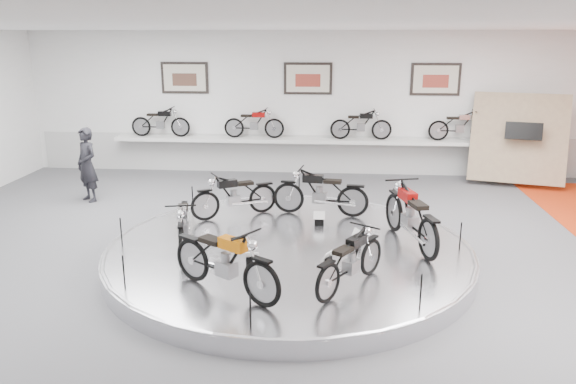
# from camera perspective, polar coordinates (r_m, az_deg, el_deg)

# --- Properties ---
(floor) EXTENTS (16.00, 16.00, 0.00)m
(floor) POSITION_cam_1_polar(r_m,az_deg,el_deg) (9.76, -0.04, -7.73)
(floor) COLOR #515153
(floor) RESTS_ON ground
(ceiling) EXTENTS (16.00, 16.00, 0.00)m
(ceiling) POSITION_cam_1_polar(r_m,az_deg,el_deg) (8.96, -0.05, 16.47)
(ceiling) COLOR white
(ceiling) RESTS_ON wall_back
(wall_back) EXTENTS (16.00, 0.00, 16.00)m
(wall_back) POSITION_cam_1_polar(r_m,az_deg,el_deg) (16.05, 2.02, 8.97)
(wall_back) COLOR white
(wall_back) RESTS_ON floor
(dado_band) EXTENTS (15.68, 0.04, 1.10)m
(dado_band) POSITION_cam_1_polar(r_m,az_deg,el_deg) (16.27, 1.97, 3.88)
(dado_band) COLOR #BCBCBA
(dado_band) RESTS_ON floor
(display_platform) EXTENTS (6.40, 6.40, 0.30)m
(display_platform) POSITION_cam_1_polar(r_m,az_deg,el_deg) (9.98, 0.10, -6.25)
(display_platform) COLOR silver
(display_platform) RESTS_ON floor
(platform_rim) EXTENTS (6.40, 6.40, 0.10)m
(platform_rim) POSITION_cam_1_polar(r_m,az_deg,el_deg) (9.93, 0.10, -5.61)
(platform_rim) COLOR #B2B2BA
(platform_rim) RESTS_ON display_platform
(shelf) EXTENTS (11.00, 0.55, 0.10)m
(shelf) POSITION_cam_1_polar(r_m,az_deg,el_deg) (15.90, 1.94, 5.26)
(shelf) COLOR silver
(shelf) RESTS_ON wall_back
(poster_left) EXTENTS (1.35, 0.06, 0.88)m
(poster_left) POSITION_cam_1_polar(r_m,az_deg,el_deg) (16.48, -10.45, 11.34)
(poster_left) COLOR beige
(poster_left) RESTS_ON wall_back
(poster_center) EXTENTS (1.35, 0.06, 0.88)m
(poster_center) POSITION_cam_1_polar(r_m,az_deg,el_deg) (15.95, 2.04, 11.45)
(poster_center) COLOR beige
(poster_center) RESTS_ON wall_back
(poster_right) EXTENTS (1.35, 0.06, 0.88)m
(poster_right) POSITION_cam_1_polar(r_m,az_deg,el_deg) (16.17, 14.77, 11.01)
(poster_right) COLOR beige
(poster_right) RESTS_ON wall_back
(display_panel) EXTENTS (2.56, 1.52, 2.30)m
(display_panel) POSITION_cam_1_polar(r_m,az_deg,el_deg) (16.01, 22.36, 5.07)
(display_panel) COLOR tan
(display_panel) RESTS_ON floor
(shelf_bike_a) EXTENTS (1.22, 0.43, 0.73)m
(shelf_bike_a) POSITION_cam_1_polar(r_m,az_deg,el_deg) (16.57, -12.82, 6.76)
(shelf_bike_a) COLOR black
(shelf_bike_a) RESTS_ON shelf
(shelf_bike_b) EXTENTS (1.22, 0.43, 0.73)m
(shelf_bike_b) POSITION_cam_1_polar(r_m,az_deg,el_deg) (15.97, -3.47, 6.80)
(shelf_bike_b) COLOR maroon
(shelf_bike_b) RESTS_ON shelf
(shelf_bike_c) EXTENTS (1.22, 0.43, 0.73)m
(shelf_bike_c) POSITION_cam_1_polar(r_m,az_deg,el_deg) (15.84, 7.42, 6.62)
(shelf_bike_c) COLOR black
(shelf_bike_c) RESTS_ON shelf
(shelf_bike_d) EXTENTS (1.22, 0.43, 0.73)m
(shelf_bike_d) POSITION_cam_1_polar(r_m,az_deg,el_deg) (16.19, 17.06, 6.26)
(shelf_bike_d) COLOR #B1B2B6
(shelf_bike_d) RESTS_ON shelf
(bike_a) EXTENTS (1.15, 1.96, 1.09)m
(bike_a) POSITION_cam_1_polar(r_m,az_deg,el_deg) (10.03, 12.36, -2.29)
(bike_a) COLOR maroon
(bike_a) RESTS_ON display_platform
(bike_b) EXTENTS (1.73, 0.81, 0.98)m
(bike_b) POSITION_cam_1_polar(r_m,az_deg,el_deg) (11.44, 3.31, 0.01)
(bike_b) COLOR black
(bike_b) RESTS_ON display_platform
(bike_c) EXTENTS (1.62, 1.26, 0.91)m
(bike_c) POSITION_cam_1_polar(r_m,az_deg,el_deg) (11.38, -5.47, -0.30)
(bike_c) COLOR black
(bike_c) RESTS_ON display_platform
(bike_d) EXTENTS (0.83, 1.57, 0.88)m
(bike_d) POSITION_cam_1_polar(r_m,az_deg,el_deg) (9.89, -10.63, -3.10)
(bike_d) COLOR #B1B2B6
(bike_d) RESTS_ON display_platform
(bike_e) EXTENTS (1.77, 1.45, 1.01)m
(bike_e) POSITION_cam_1_polar(r_m,az_deg,el_deg) (8.04, -6.41, -6.90)
(bike_e) COLOR #BD5F06
(bike_e) RESTS_ON display_platform
(bike_f) EXTENTS (1.25, 1.53, 0.88)m
(bike_f) POSITION_cam_1_polar(r_m,az_deg,el_deg) (8.22, 6.40, -6.86)
(bike_f) COLOR black
(bike_f) RESTS_ON display_platform
(visitor) EXTENTS (0.77, 0.73, 1.78)m
(visitor) POSITION_cam_1_polar(r_m,az_deg,el_deg) (14.21, -19.74, 2.61)
(visitor) COLOR black
(visitor) RESTS_ON floor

